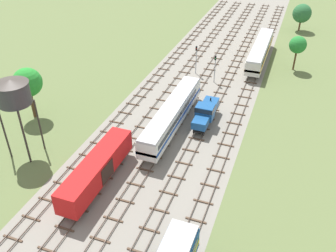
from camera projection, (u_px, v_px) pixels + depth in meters
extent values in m
plane|color=#5B6B3D|center=(193.00, 96.00, 64.71)|extent=(480.00, 480.00, 0.00)
cube|color=gray|center=(193.00, 96.00, 64.71)|extent=(21.36, 176.00, 0.01)
cube|color=#47382D|center=(146.00, 84.00, 68.07)|extent=(0.07, 126.00, 0.15)
cube|color=#47382D|center=(153.00, 85.00, 67.66)|extent=(0.07, 126.00, 0.15)
cube|color=brown|center=(13.00, 238.00, 38.53)|extent=(2.40, 0.22, 0.14)
cube|color=brown|center=(31.00, 218.00, 40.89)|extent=(2.40, 0.22, 0.14)
cube|color=brown|center=(47.00, 200.00, 43.24)|extent=(2.40, 0.22, 0.14)
cube|color=brown|center=(62.00, 184.00, 45.59)|extent=(2.40, 0.22, 0.14)
cube|color=brown|center=(75.00, 169.00, 47.94)|extent=(2.40, 0.22, 0.14)
cube|color=brown|center=(87.00, 156.00, 50.30)|extent=(2.40, 0.22, 0.14)
cube|color=brown|center=(97.00, 144.00, 52.65)|extent=(2.40, 0.22, 0.14)
cube|color=brown|center=(107.00, 132.00, 55.00)|extent=(2.40, 0.22, 0.14)
cube|color=brown|center=(116.00, 122.00, 57.36)|extent=(2.40, 0.22, 0.14)
cube|color=brown|center=(125.00, 113.00, 59.71)|extent=(2.40, 0.22, 0.14)
cube|color=brown|center=(133.00, 104.00, 62.06)|extent=(2.40, 0.22, 0.14)
cube|color=brown|center=(140.00, 96.00, 64.42)|extent=(2.40, 0.22, 0.14)
cube|color=brown|center=(146.00, 89.00, 66.77)|extent=(2.40, 0.22, 0.14)
cube|color=brown|center=(153.00, 82.00, 69.12)|extent=(2.40, 0.22, 0.14)
cube|color=brown|center=(158.00, 75.00, 71.48)|extent=(2.40, 0.22, 0.14)
cube|color=brown|center=(164.00, 69.00, 73.83)|extent=(2.40, 0.22, 0.14)
cube|color=brown|center=(169.00, 64.00, 76.18)|extent=(2.40, 0.22, 0.14)
cube|color=brown|center=(174.00, 58.00, 78.54)|extent=(2.40, 0.22, 0.14)
cube|color=brown|center=(178.00, 53.00, 80.89)|extent=(2.40, 0.22, 0.14)
cube|color=brown|center=(182.00, 48.00, 83.24)|extent=(2.40, 0.22, 0.14)
cube|color=brown|center=(186.00, 44.00, 85.59)|extent=(2.40, 0.22, 0.14)
cube|color=brown|center=(190.00, 40.00, 87.95)|extent=(2.40, 0.22, 0.14)
cube|color=brown|center=(194.00, 36.00, 90.30)|extent=(2.40, 0.22, 0.14)
cube|color=brown|center=(197.00, 32.00, 92.65)|extent=(2.40, 0.22, 0.14)
cube|color=brown|center=(201.00, 28.00, 95.01)|extent=(2.40, 0.22, 0.14)
cube|color=brown|center=(204.00, 25.00, 97.36)|extent=(2.40, 0.22, 0.14)
cube|color=brown|center=(207.00, 21.00, 99.71)|extent=(2.40, 0.22, 0.14)
cube|color=brown|center=(209.00, 18.00, 102.07)|extent=(2.40, 0.22, 0.14)
cube|color=brown|center=(212.00, 15.00, 104.42)|extent=(2.40, 0.22, 0.14)
cube|color=brown|center=(215.00, 12.00, 106.77)|extent=(2.40, 0.22, 0.14)
cube|color=brown|center=(217.00, 9.00, 109.13)|extent=(2.40, 0.22, 0.14)
cube|color=brown|center=(219.00, 7.00, 111.48)|extent=(2.40, 0.22, 0.14)
cube|color=brown|center=(222.00, 4.00, 113.83)|extent=(2.40, 0.22, 0.14)
cube|color=brown|center=(224.00, 2.00, 116.19)|extent=(2.40, 0.22, 0.14)
cube|color=#47382D|center=(168.00, 88.00, 66.83)|extent=(0.07, 126.00, 0.15)
cube|color=#47382D|center=(175.00, 89.00, 66.42)|extent=(0.07, 126.00, 0.15)
cube|color=brown|center=(48.00, 250.00, 37.29)|extent=(2.40, 0.22, 0.14)
cube|color=brown|center=(64.00, 229.00, 39.64)|extent=(2.40, 0.22, 0.14)
cube|color=brown|center=(79.00, 209.00, 41.99)|extent=(2.40, 0.22, 0.14)
cube|color=brown|center=(92.00, 192.00, 44.35)|extent=(2.40, 0.22, 0.14)
cube|color=brown|center=(104.00, 177.00, 46.70)|extent=(2.40, 0.22, 0.14)
cube|color=brown|center=(115.00, 163.00, 49.05)|extent=(2.40, 0.22, 0.14)
cube|color=brown|center=(125.00, 150.00, 51.41)|extent=(2.40, 0.22, 0.14)
cube|color=brown|center=(134.00, 138.00, 53.76)|extent=(2.40, 0.22, 0.14)
cube|color=brown|center=(142.00, 128.00, 56.11)|extent=(2.40, 0.22, 0.14)
cube|color=brown|center=(149.00, 118.00, 58.47)|extent=(2.40, 0.22, 0.14)
cube|color=brown|center=(156.00, 109.00, 60.82)|extent=(2.40, 0.22, 0.14)
cube|color=brown|center=(163.00, 100.00, 63.17)|extent=(2.40, 0.22, 0.14)
cube|color=brown|center=(169.00, 93.00, 65.52)|extent=(2.40, 0.22, 0.14)
cube|color=brown|center=(174.00, 85.00, 67.88)|extent=(2.40, 0.22, 0.14)
cube|color=brown|center=(179.00, 79.00, 70.23)|extent=(2.40, 0.22, 0.14)
cube|color=brown|center=(184.00, 72.00, 72.58)|extent=(2.40, 0.22, 0.14)
cube|color=brown|center=(189.00, 66.00, 74.94)|extent=(2.40, 0.22, 0.14)
cube|color=brown|center=(193.00, 61.00, 77.29)|extent=(2.40, 0.22, 0.14)
cube|color=brown|center=(197.00, 56.00, 79.64)|extent=(2.40, 0.22, 0.14)
cube|color=brown|center=(201.00, 51.00, 82.00)|extent=(2.40, 0.22, 0.14)
cube|color=brown|center=(204.00, 46.00, 84.35)|extent=(2.40, 0.22, 0.14)
cube|color=brown|center=(208.00, 42.00, 86.70)|extent=(2.40, 0.22, 0.14)
cube|color=brown|center=(211.00, 38.00, 89.06)|extent=(2.40, 0.22, 0.14)
cube|color=brown|center=(214.00, 34.00, 91.41)|extent=(2.40, 0.22, 0.14)
cube|color=brown|center=(217.00, 30.00, 93.76)|extent=(2.40, 0.22, 0.14)
cube|color=brown|center=(220.00, 26.00, 96.12)|extent=(2.40, 0.22, 0.14)
cube|color=brown|center=(222.00, 23.00, 98.47)|extent=(2.40, 0.22, 0.14)
cube|color=brown|center=(225.00, 20.00, 100.82)|extent=(2.40, 0.22, 0.14)
cube|color=brown|center=(227.00, 17.00, 103.17)|extent=(2.40, 0.22, 0.14)
cube|color=brown|center=(229.00, 14.00, 105.53)|extent=(2.40, 0.22, 0.14)
cube|color=brown|center=(232.00, 11.00, 107.88)|extent=(2.40, 0.22, 0.14)
cube|color=brown|center=(234.00, 8.00, 110.23)|extent=(2.40, 0.22, 0.14)
cube|color=brown|center=(236.00, 6.00, 112.59)|extent=(2.40, 0.22, 0.14)
cube|color=brown|center=(238.00, 3.00, 114.94)|extent=(2.40, 0.22, 0.14)
cube|color=#47382D|center=(191.00, 91.00, 65.58)|extent=(0.07, 126.00, 0.15)
cube|color=#47382D|center=(198.00, 93.00, 65.17)|extent=(0.07, 126.00, 0.15)
cube|color=brown|center=(100.00, 240.00, 38.39)|extent=(2.40, 0.22, 0.14)
cube|color=brown|center=(113.00, 219.00, 40.75)|extent=(2.40, 0.22, 0.14)
cube|color=brown|center=(125.00, 201.00, 43.10)|extent=(2.40, 0.22, 0.14)
cube|color=brown|center=(135.00, 185.00, 45.45)|extent=(2.40, 0.22, 0.14)
cube|color=brown|center=(145.00, 170.00, 47.81)|extent=(2.40, 0.22, 0.14)
cube|color=brown|center=(154.00, 156.00, 50.16)|extent=(2.40, 0.22, 0.14)
cube|color=brown|center=(161.00, 144.00, 52.51)|extent=(2.40, 0.22, 0.14)
cube|color=brown|center=(169.00, 133.00, 54.87)|extent=(2.40, 0.22, 0.14)
cube|color=brown|center=(175.00, 123.00, 57.22)|extent=(2.40, 0.22, 0.14)
cube|color=brown|center=(181.00, 113.00, 59.57)|extent=(2.40, 0.22, 0.14)
cube|color=brown|center=(187.00, 105.00, 61.93)|extent=(2.40, 0.22, 0.14)
cube|color=brown|center=(192.00, 97.00, 64.28)|extent=(2.40, 0.22, 0.14)
cube|color=brown|center=(197.00, 89.00, 66.63)|extent=(2.40, 0.22, 0.14)
cube|color=brown|center=(201.00, 82.00, 68.99)|extent=(2.40, 0.22, 0.14)
cube|color=brown|center=(206.00, 76.00, 71.34)|extent=(2.40, 0.22, 0.14)
cube|color=brown|center=(210.00, 70.00, 73.69)|extent=(2.40, 0.22, 0.14)
cube|color=brown|center=(213.00, 64.00, 76.04)|extent=(2.40, 0.22, 0.14)
cube|color=brown|center=(217.00, 58.00, 78.40)|extent=(2.40, 0.22, 0.14)
cube|color=brown|center=(220.00, 53.00, 80.75)|extent=(2.40, 0.22, 0.14)
cube|color=brown|center=(223.00, 49.00, 83.10)|extent=(2.40, 0.22, 0.14)
cube|color=brown|center=(226.00, 44.00, 85.46)|extent=(2.40, 0.22, 0.14)
cube|color=brown|center=(229.00, 40.00, 87.81)|extent=(2.40, 0.22, 0.14)
cube|color=brown|center=(231.00, 36.00, 90.16)|extent=(2.40, 0.22, 0.14)
cube|color=brown|center=(234.00, 32.00, 92.52)|extent=(2.40, 0.22, 0.14)
cube|color=brown|center=(236.00, 28.00, 94.87)|extent=(2.40, 0.22, 0.14)
cube|color=brown|center=(238.00, 25.00, 97.22)|extent=(2.40, 0.22, 0.14)
cube|color=brown|center=(240.00, 21.00, 99.58)|extent=(2.40, 0.22, 0.14)
cube|color=brown|center=(243.00, 18.00, 101.93)|extent=(2.40, 0.22, 0.14)
cube|color=brown|center=(244.00, 15.00, 104.28)|extent=(2.40, 0.22, 0.14)
cube|color=brown|center=(246.00, 12.00, 106.64)|extent=(2.40, 0.22, 0.14)
cube|color=brown|center=(248.00, 10.00, 108.99)|extent=(2.40, 0.22, 0.14)
cube|color=brown|center=(250.00, 7.00, 111.34)|extent=(2.40, 0.22, 0.14)
cube|color=brown|center=(251.00, 4.00, 113.70)|extent=(2.40, 0.22, 0.14)
cube|color=#47382D|center=(214.00, 95.00, 64.34)|extent=(0.07, 126.00, 0.15)
cube|color=#47382D|center=(222.00, 97.00, 63.92)|extent=(0.07, 126.00, 0.15)
cube|color=brown|center=(138.00, 252.00, 37.15)|extent=(2.40, 0.22, 0.14)
cube|color=brown|center=(149.00, 230.00, 39.50)|extent=(2.40, 0.22, 0.14)
cube|color=brown|center=(159.00, 210.00, 41.86)|extent=(2.40, 0.22, 0.14)
cube|color=brown|center=(168.00, 193.00, 44.21)|extent=(2.40, 0.22, 0.14)
cube|color=brown|center=(176.00, 177.00, 46.56)|extent=(2.40, 0.22, 0.14)
cube|color=brown|center=(184.00, 163.00, 48.92)|extent=(2.40, 0.22, 0.14)
cube|color=brown|center=(190.00, 151.00, 51.27)|extent=(2.40, 0.22, 0.14)
cube|color=brown|center=(197.00, 139.00, 53.62)|extent=(2.40, 0.22, 0.14)
cube|color=brown|center=(202.00, 128.00, 55.97)|extent=(2.40, 0.22, 0.14)
cube|color=brown|center=(207.00, 118.00, 58.33)|extent=(2.40, 0.22, 0.14)
cube|color=brown|center=(212.00, 109.00, 60.68)|extent=(2.40, 0.22, 0.14)
cube|color=brown|center=(216.00, 101.00, 63.03)|extent=(2.40, 0.22, 0.14)
cube|color=brown|center=(220.00, 93.00, 65.39)|extent=(2.40, 0.22, 0.14)
cube|color=brown|center=(224.00, 86.00, 67.74)|extent=(2.40, 0.22, 0.14)
cube|color=brown|center=(228.00, 79.00, 70.09)|extent=(2.40, 0.22, 0.14)
cube|color=brown|center=(231.00, 73.00, 72.45)|extent=(2.40, 0.22, 0.14)
cube|color=brown|center=(234.00, 67.00, 74.80)|extent=(2.40, 0.22, 0.14)
cube|color=brown|center=(237.00, 61.00, 77.15)|extent=(2.40, 0.22, 0.14)
cube|color=brown|center=(240.00, 56.00, 79.51)|extent=(2.40, 0.22, 0.14)
cube|color=brown|center=(242.00, 51.00, 81.86)|extent=(2.40, 0.22, 0.14)
cube|color=brown|center=(245.00, 46.00, 84.21)|extent=(2.40, 0.22, 0.14)
cube|color=brown|center=(247.00, 42.00, 86.57)|extent=(2.40, 0.22, 0.14)
cube|color=brown|center=(249.00, 38.00, 88.92)|extent=(2.40, 0.22, 0.14)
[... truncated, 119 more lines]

